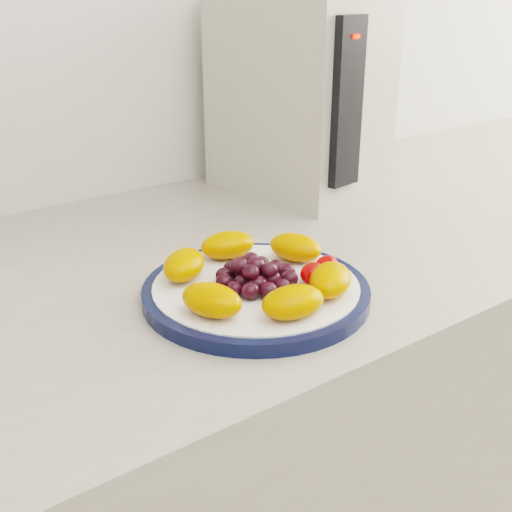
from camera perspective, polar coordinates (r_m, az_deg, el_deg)
plate_rim at (r=0.70m, az=0.00°, el=-3.22°), size 0.25×0.25×0.01m
plate_face at (r=0.70m, az=0.00°, el=-3.14°), size 0.22×0.22×0.02m
appliance_body at (r=1.04m, az=3.78°, el=14.29°), size 0.21×0.27×0.31m
appliance_panel at (r=0.92m, az=8.02°, el=13.26°), size 0.06×0.03×0.23m
appliance_led at (r=0.91m, az=8.86°, el=18.73°), size 0.01×0.01×0.01m
fruit_plate at (r=0.69m, az=0.32°, el=-1.43°), size 0.21×0.21×0.03m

